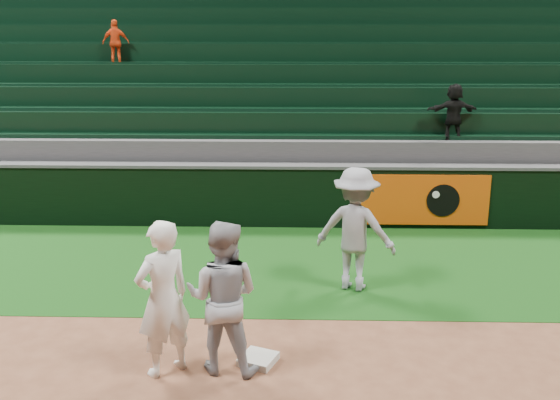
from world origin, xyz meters
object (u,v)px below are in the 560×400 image
Objects in this scene: first_base at (258,359)px; first_baseman at (163,298)px; baserunner at (223,297)px; base_coach at (355,229)px.

first_base is 0.21× the size of first_baseman.
baserunner is 0.96× the size of base_coach.
first_base is at bearing 78.79° from base_coach.
first_baseman is 0.66m from baserunner.
baserunner is 2.93m from base_coach.
base_coach is (2.34, 2.49, 0.03)m from first_baseman.
baserunner is (-0.38, -0.14, 0.84)m from first_base.
first_base is 0.94m from baserunner.
base_coach reaches higher than first_base.
first_baseman is at bearing -167.29° from first_base.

